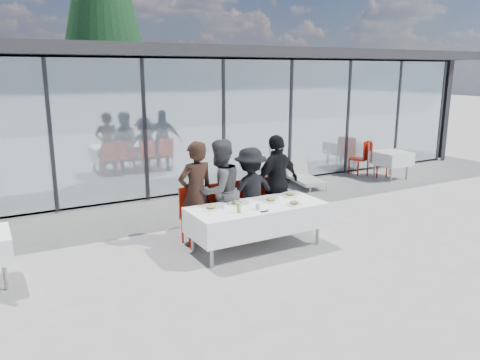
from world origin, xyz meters
name	(u,v)px	position (x,y,z in m)	size (l,w,h in m)	color
ground	(280,253)	(0.00, 0.00, 0.00)	(90.00, 90.00, 0.00)	gray
pavilion	(191,94)	(2.00, 8.16, 2.15)	(14.80, 8.80, 3.44)	gray
treeline	(11,81)	(-2.00, 28.00, 2.20)	(62.50, 2.00, 4.40)	#133D14
dining_table	(257,218)	(-0.24, 0.35, 0.54)	(2.26, 0.96, 0.75)	white
diner_a	(196,194)	(-1.04, 0.99, 0.89)	(0.65, 0.65, 1.79)	black
diner_chair_a	(194,213)	(-1.04, 1.10, 0.54)	(0.44, 0.44, 0.97)	#B41E0C
diner_b	(220,191)	(-0.59, 0.99, 0.89)	(0.87, 0.87, 1.78)	#494949
diner_chair_b	(217,209)	(-0.59, 1.10, 0.54)	(0.44, 0.44, 0.97)	#B41E0C
diner_c	(250,192)	(0.01, 0.99, 0.80)	(1.03, 1.03, 1.59)	black
diner_chair_c	(247,204)	(0.01, 1.10, 0.54)	(0.44, 0.44, 0.97)	#B41E0C
diner_d	(277,183)	(0.58, 0.99, 0.89)	(1.05, 1.05, 1.79)	black
diner_chair_d	(273,200)	(0.58, 1.10, 0.54)	(0.44, 0.44, 0.97)	#B41E0C
plate_a	(211,208)	(-0.99, 0.52, 0.77)	(0.29, 0.29, 0.07)	white
plate_b	(237,203)	(-0.51, 0.55, 0.77)	(0.29, 0.29, 0.07)	white
plate_c	(271,200)	(0.09, 0.43, 0.77)	(0.29, 0.29, 0.07)	white
plate_d	(290,195)	(0.57, 0.56, 0.77)	(0.29, 0.29, 0.07)	white
plate_extra	(294,203)	(0.32, 0.08, 0.77)	(0.29, 0.29, 0.07)	white
juice_bottle	(239,208)	(-0.70, 0.14, 0.83)	(0.06, 0.06, 0.15)	#8DB94D
drinking_glasses	(258,207)	(-0.36, 0.12, 0.80)	(0.07, 0.07, 0.10)	silver
folded_eyeglasses	(265,211)	(-0.32, -0.02, 0.76)	(0.14, 0.03, 0.01)	black
spare_table_right	(391,158)	(5.65, 3.00, 0.55)	(0.86, 0.86, 0.74)	white
spare_chair_a	(375,157)	(5.43, 3.41, 0.54)	(0.62, 0.62, 0.97)	#B41E0C
spare_chair_b	(362,156)	(5.27, 3.73, 0.54)	(0.60, 0.60, 0.97)	#B41E0C
lounger	(302,175)	(3.08, 3.56, 0.26)	(0.83, 1.42, 0.72)	silver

